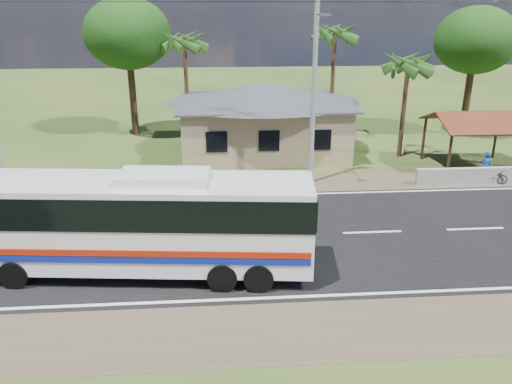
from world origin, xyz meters
TOP-DOWN VIEW (x-y plane):
  - ground at (0.00, 0.00)m, footprint 120.00×120.00m
  - road at (0.00, 0.00)m, footprint 120.00×16.00m
  - house at (1.00, 13.00)m, footprint 12.40×10.00m
  - waiting_shed at (13.00, 8.50)m, footprint 5.20×4.48m
  - concrete_barrier at (12.00, 5.60)m, footprint 7.00×0.30m
  - utility_poles at (2.67, 6.49)m, footprint 32.80×2.22m
  - palm_near at (9.50, 11.00)m, footprint 2.80×2.80m
  - palm_mid at (6.00, 15.50)m, footprint 2.80×2.80m
  - palm_far at (-4.00, 16.00)m, footprint 2.80×2.80m
  - tree_behind_house at (-8.00, 18.00)m, footprint 6.00×6.00m
  - tree_behind_shed at (16.00, 16.00)m, footprint 5.60×5.60m
  - coach_bus at (-4.73, -2.62)m, footprint 12.34×3.81m
  - motorcycle at (12.67, 5.52)m, footprint 1.63×0.86m
  - person at (12.35, 5.81)m, footprint 0.74×0.61m

SIDE VIEW (x-z plane):
  - ground at x=0.00m, z-range 0.00..0.00m
  - road at x=0.00m, z-range -0.01..0.02m
  - motorcycle at x=12.67m, z-range 0.00..0.81m
  - concrete_barrier at x=12.00m, z-range 0.00..0.90m
  - person at x=12.35m, z-range 0.00..1.75m
  - coach_bus at x=-4.73m, z-range 0.27..4.04m
  - house at x=1.00m, z-range 0.14..5.14m
  - waiting_shed at x=13.00m, z-range 1.05..4.40m
  - palm_near at x=9.50m, z-range 2.36..9.06m
  - utility_poles at x=2.67m, z-range 0.27..11.27m
  - palm_far at x=-4.00m, z-range 2.83..10.53m
  - tree_behind_shed at x=16.00m, z-range 2.17..11.19m
  - tree_behind_house at x=-8.00m, z-range 2.31..11.92m
  - palm_mid at x=6.00m, z-range 3.06..11.26m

